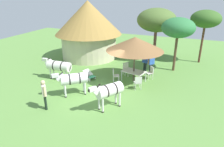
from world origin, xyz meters
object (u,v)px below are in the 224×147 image
object	(u,v)px
shade_umbrella	(135,44)
patio_chair_east_end	(115,75)
patio_chair_west_end	(138,82)
guest_behind_table	(151,62)
zebra_by_umbrella	(58,66)
acacia_tree_behind_hut	(206,19)
patio_chair_near_lawn	(150,72)
guest_beside_umbrella	(145,61)
thatched_hut	(88,27)
zebra_nearest_camera	(109,91)
standing_watcher	(44,92)
acacia_tree_far_lawn	(178,28)
striped_lounge_chair	(89,76)
patio_chair_near_hut	(126,68)
acacia_tree_right_background	(157,20)
zebra_toward_hut	(73,79)
patio_dining_table	(134,72)

from	to	relation	value
shade_umbrella	patio_chair_east_end	xyz separation A→B (m)	(-1.17, -0.58, -2.13)
patio_chair_west_end	guest_behind_table	world-z (taller)	guest_behind_table
zebra_by_umbrella	acacia_tree_behind_hut	bearing A→B (deg)	-52.25
patio_chair_near_lawn	guest_beside_umbrella	distance (m)	1.31
shade_umbrella	guest_behind_table	xyz separation A→B (m)	(0.86, 1.60, -1.65)
shade_umbrella	thatched_hut	bearing A→B (deg)	144.74
zebra_nearest_camera	standing_watcher	bearing A→B (deg)	56.66
standing_watcher	acacia_tree_far_lawn	distance (m)	10.38
thatched_hut	striped_lounge_chair	size ratio (longest dim) A/B	6.31
patio_chair_near_hut	acacia_tree_far_lawn	bearing A→B (deg)	173.10
guest_beside_umbrella	acacia_tree_right_background	bearing A→B (deg)	-75.34
thatched_hut	acacia_tree_behind_hut	size ratio (longest dim) A/B	1.35
striped_lounge_chair	zebra_toward_hut	distance (m)	2.58
patio_chair_near_lawn	zebra_by_umbrella	size ratio (longest dim) A/B	0.38
patio_chair_east_end	shade_umbrella	bearing A→B (deg)	90.00
striped_lounge_chair	guest_behind_table	bearing A→B (deg)	143.06
shade_umbrella	patio_chair_west_end	world-z (taller)	shade_umbrella
guest_beside_umbrella	acacia_tree_right_background	xyz separation A→B (m)	(0.01, 3.46, 2.55)
shade_umbrella	acacia_tree_behind_hut	size ratio (longest dim) A/B	0.86
patio_dining_table	patio_chair_west_end	bearing A→B (deg)	-61.91
thatched_hut	patio_chair_east_end	size ratio (longest dim) A/B	6.64
guest_beside_umbrella	patio_chair_near_hut	bearing A→B (deg)	52.46
guest_behind_table	acacia_tree_right_background	bearing A→B (deg)	-130.04
patio_chair_east_end	acacia_tree_right_background	distance (m)	6.82
acacia_tree_behind_hut	acacia_tree_right_background	bearing A→B (deg)	-170.47
patio_dining_table	patio_chair_west_end	world-z (taller)	patio_chair_west_end
guest_behind_table	acacia_tree_far_lawn	bearing A→B (deg)	178.89
standing_watcher	zebra_nearest_camera	world-z (taller)	standing_watcher
patio_chair_east_end	acacia_tree_behind_hut	bearing A→B (deg)	114.50
shade_umbrella	acacia_tree_far_lawn	xyz separation A→B (m)	(2.35, 3.17, 0.67)
zebra_toward_hut	acacia_tree_far_lawn	size ratio (longest dim) A/B	0.45
zebra_by_umbrella	zebra_toward_hut	distance (m)	2.82
thatched_hut	zebra_toward_hut	xyz separation A→B (m)	(2.62, -7.08, -1.76)
patio_dining_table	shade_umbrella	bearing A→B (deg)	-90.00
shade_umbrella	patio_dining_table	xyz separation A→B (m)	(0.00, 0.00, -1.99)
patio_chair_east_end	acacia_tree_right_background	size ratio (longest dim) A/B	0.20
patio_chair_west_end	zebra_nearest_camera	distance (m)	2.93
patio_chair_near_hut	patio_chair_east_end	size ratio (longest dim) A/B	1.00
thatched_hut	patio_chair_near_lawn	distance (m)	7.40
patio_chair_east_end	zebra_by_umbrella	world-z (taller)	zebra_by_umbrella
guest_behind_table	acacia_tree_behind_hut	world-z (taller)	acacia_tree_behind_hut
patio_chair_west_end	acacia_tree_far_lawn	distance (m)	5.43
zebra_by_umbrella	acacia_tree_far_lawn	distance (m)	9.08
standing_watcher	acacia_tree_right_background	size ratio (longest dim) A/B	0.37
patio_dining_table	acacia_tree_far_lawn	xyz separation A→B (m)	(2.35, 3.17, 2.66)
patio_chair_near_hut	striped_lounge_chair	bearing A→B (deg)	-1.57
standing_watcher	acacia_tree_behind_hut	bearing A→B (deg)	100.53
zebra_toward_hut	guest_behind_table	bearing A→B (deg)	-76.54
patio_chair_near_hut	zebra_toward_hut	size ratio (longest dim) A/B	0.49
patio_chair_near_lawn	acacia_tree_far_lawn	distance (m)	3.88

